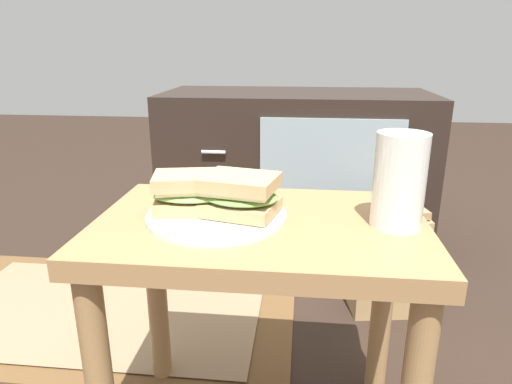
# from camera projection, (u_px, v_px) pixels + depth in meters

# --- Properties ---
(side_table) EXTENTS (0.56, 0.36, 0.46)m
(side_table) POSITION_uv_depth(u_px,v_px,m) (260.00, 268.00, 0.79)
(side_table) COLOR #A37A4C
(side_table) RESTS_ON ground
(tv_cabinet) EXTENTS (0.96, 0.46, 0.58)m
(tv_cabinet) POSITION_uv_depth(u_px,v_px,m) (295.00, 170.00, 1.71)
(tv_cabinet) COLOR black
(tv_cabinet) RESTS_ON ground
(area_rug) EXTENTS (1.10, 0.61, 0.01)m
(area_rug) POSITION_uv_depth(u_px,v_px,m) (105.00, 311.00, 1.32)
(area_rug) COLOR brown
(area_rug) RESTS_ON ground
(plate) EXTENTS (0.24, 0.24, 0.01)m
(plate) POSITION_uv_depth(u_px,v_px,m) (217.00, 215.00, 0.77)
(plate) COLOR silver
(plate) RESTS_ON side_table
(sandwich_front) EXTENTS (0.15, 0.11, 0.07)m
(sandwich_front) POSITION_uv_depth(u_px,v_px,m) (193.00, 192.00, 0.77)
(sandwich_front) COLOR tan
(sandwich_front) RESTS_ON plate
(sandwich_back) EXTENTS (0.15, 0.13, 0.07)m
(sandwich_back) POSITION_uv_depth(u_px,v_px,m) (240.00, 195.00, 0.75)
(sandwich_back) COLOR tan
(sandwich_back) RESTS_ON plate
(beer_glass) EXTENTS (0.08, 0.08, 0.15)m
(beer_glass) POSITION_uv_depth(u_px,v_px,m) (399.00, 182.00, 0.72)
(beer_glass) COLOR silver
(beer_glass) RESTS_ON side_table
(paper_bag) EXTENTS (0.22, 0.20, 0.32)m
(paper_bag) POSITION_uv_depth(u_px,v_px,m) (384.00, 257.00, 1.31)
(paper_bag) COLOR tan
(paper_bag) RESTS_ON ground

